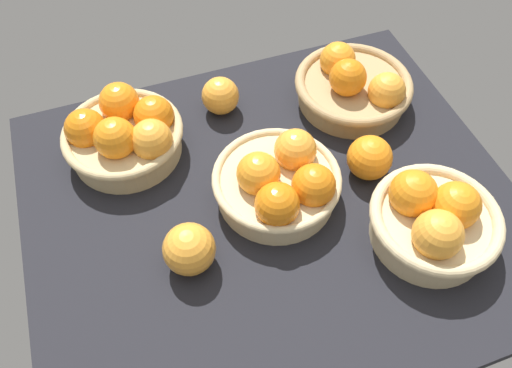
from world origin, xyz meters
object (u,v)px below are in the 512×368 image
(loose_orange_front_gap, at_px, (189,249))
(loose_orange_side_gap, at_px, (220,96))
(basket_near_right, at_px, (433,220))
(basket_far_left, at_px, (125,133))
(basket_center, at_px, (280,182))
(basket_far_right, at_px, (354,86))
(loose_orange_back_gap, at_px, (370,158))

(loose_orange_front_gap, height_order, loose_orange_side_gap, loose_orange_front_gap)
(basket_near_right, xyz_separation_m, basket_far_left, (-0.43, 0.35, -0.00))
(basket_center, bearing_deg, loose_orange_side_gap, 97.69)
(basket_far_right, xyz_separation_m, loose_orange_side_gap, (-0.25, 0.06, -0.00))
(basket_far_right, height_order, loose_orange_front_gap, basket_far_right)
(basket_center, bearing_deg, basket_near_right, -37.77)
(basket_center, bearing_deg, loose_orange_back_gap, -0.27)
(loose_orange_side_gap, bearing_deg, loose_orange_front_gap, -115.16)
(loose_orange_back_gap, distance_m, loose_orange_side_gap, 0.31)
(basket_near_right, bearing_deg, basket_far_left, 140.73)
(basket_center, xyz_separation_m, loose_orange_back_gap, (0.17, -0.00, -0.00))
(basket_far_left, bearing_deg, loose_orange_side_gap, 12.96)
(loose_orange_front_gap, bearing_deg, loose_orange_side_gap, 64.84)
(basket_center, bearing_deg, basket_far_left, 139.45)
(loose_orange_front_gap, bearing_deg, basket_near_right, -12.49)
(loose_orange_front_gap, distance_m, loose_orange_side_gap, 0.34)
(basket_near_right, height_order, loose_orange_front_gap, basket_near_right)
(basket_near_right, xyz_separation_m, loose_orange_side_gap, (-0.23, 0.39, -0.01))
(basket_near_right, bearing_deg, basket_far_right, 86.15)
(basket_center, distance_m, loose_orange_side_gap, 0.24)
(loose_orange_front_gap, relative_size, loose_orange_back_gap, 1.04)
(loose_orange_front_gap, xyz_separation_m, loose_orange_back_gap, (0.35, 0.07, -0.00))
(loose_orange_back_gap, relative_size, loose_orange_side_gap, 1.09)
(basket_center, relative_size, loose_orange_front_gap, 2.64)
(basket_far_right, xyz_separation_m, basket_far_left, (-0.45, 0.02, 0.01))
(basket_far_left, distance_m, loose_orange_front_gap, 0.27)
(basket_far_right, bearing_deg, loose_orange_front_gap, -148.51)
(basket_far_left, bearing_deg, basket_far_right, -2.52)
(basket_far_right, height_order, loose_orange_side_gap, basket_far_right)
(basket_far_left, bearing_deg, loose_orange_front_gap, -79.66)
(basket_center, distance_m, basket_far_right, 0.28)
(basket_near_right, relative_size, loose_orange_back_gap, 2.62)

